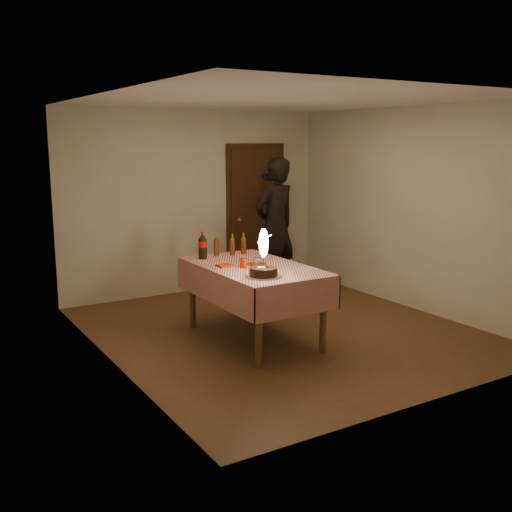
% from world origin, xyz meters
% --- Properties ---
extents(ground, '(4.00, 4.50, 0.01)m').
position_xyz_m(ground, '(0.00, 0.00, 0.00)').
color(ground, brown).
rests_on(ground, ground).
extents(room_shell, '(4.04, 4.54, 2.62)m').
position_xyz_m(room_shell, '(0.03, 0.08, 1.65)').
color(room_shell, beige).
rests_on(room_shell, ground).
extents(dining_table, '(1.02, 1.72, 0.83)m').
position_xyz_m(dining_table, '(-0.44, -0.09, 0.72)').
color(dining_table, brown).
rests_on(dining_table, ground).
extents(birthday_cake, '(0.35, 0.35, 0.49)m').
position_xyz_m(birthday_cake, '(-0.62, -0.59, 0.95)').
color(birthday_cake, white).
rests_on(birthday_cake, dining_table).
extents(red_plate, '(0.22, 0.22, 0.01)m').
position_xyz_m(red_plate, '(-0.38, -0.06, 0.84)').
color(red_plate, '#B31B0C').
rests_on(red_plate, dining_table).
extents(red_cup, '(0.08, 0.08, 0.10)m').
position_xyz_m(red_cup, '(-0.58, -0.13, 0.88)').
color(red_cup, '#A8170B').
rests_on(red_cup, dining_table).
extents(clear_cup, '(0.07, 0.07, 0.09)m').
position_xyz_m(clear_cup, '(-0.41, -0.12, 0.88)').
color(clear_cup, white).
rests_on(clear_cup, dining_table).
extents(napkin_stack, '(0.15, 0.15, 0.02)m').
position_xyz_m(napkin_stack, '(-0.73, 0.04, 0.84)').
color(napkin_stack, '#AD2A13').
rests_on(napkin_stack, dining_table).
extents(cola_bottle, '(0.10, 0.10, 0.32)m').
position_xyz_m(cola_bottle, '(-0.73, 0.55, 0.99)').
color(cola_bottle, black).
rests_on(cola_bottle, dining_table).
extents(amber_bottle_left, '(0.06, 0.06, 0.25)m').
position_xyz_m(amber_bottle_left, '(-0.51, 0.63, 0.95)').
color(amber_bottle_left, '#58260F').
rests_on(amber_bottle_left, dining_table).
extents(amber_bottle_right, '(0.06, 0.06, 0.25)m').
position_xyz_m(amber_bottle_right, '(-0.18, 0.56, 0.95)').
color(amber_bottle_right, '#58260F').
rests_on(amber_bottle_right, dining_table).
extents(amber_bottle_mid, '(0.06, 0.06, 0.25)m').
position_xyz_m(amber_bottle_mid, '(-0.33, 0.56, 0.95)').
color(amber_bottle_mid, '#58260F').
rests_on(amber_bottle_mid, dining_table).
extents(photographer, '(0.78, 0.59, 1.94)m').
position_xyz_m(photographer, '(0.92, 1.55, 0.97)').
color(photographer, black).
rests_on(photographer, ground).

